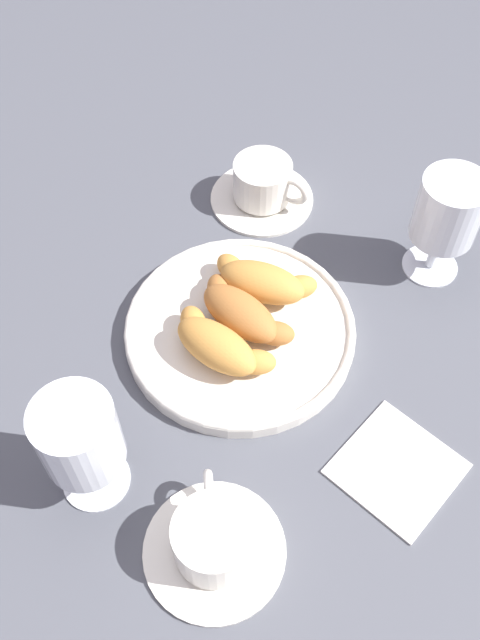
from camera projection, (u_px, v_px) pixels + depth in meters
name	position (u px, v px, depth m)	size (l,w,h in m)	color
ground_plane	(261.00, 342.00, 0.80)	(2.20, 2.20, 0.00)	#4C4F56
pastry_plate	(240.00, 329.00, 0.80)	(0.26, 0.26, 0.02)	silver
croissant_large	(218.00, 345.00, 0.75)	(0.14, 0.07, 0.04)	#CC893D
croissant_small	(242.00, 312.00, 0.77)	(0.14, 0.06, 0.04)	#AD6B33
croissant_extra	(263.00, 281.00, 0.80)	(0.13, 0.09, 0.04)	#CC893D
coffee_cup_near	(263.00, 186.00, 0.91)	(0.14, 0.14, 0.06)	silver
coffee_cup_far	(214.00, 541.00, 0.64)	(0.14, 0.14, 0.06)	silver
juice_glass_left	(448.00, 212.00, 0.79)	(0.08, 0.08, 0.14)	white
juice_glass_right	(80.00, 440.00, 0.63)	(0.08, 0.08, 0.14)	white
folded_napkin	(397.00, 468.00, 0.71)	(0.11, 0.11, 0.01)	silver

